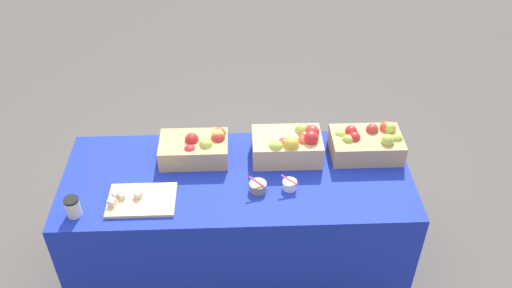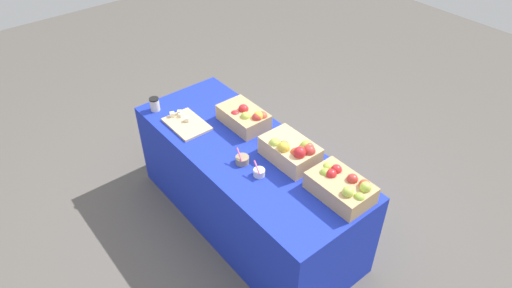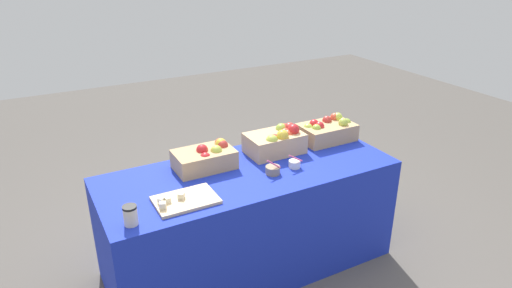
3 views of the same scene
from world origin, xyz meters
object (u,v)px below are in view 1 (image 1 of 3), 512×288
(sample_bowl_mid, at_px, (290,185))
(coffee_cup, at_px, (73,207))
(sample_bowl_near, at_px, (258,187))
(apple_crate_middle, at_px, (290,145))
(cutting_board_front, at_px, (140,200))
(apple_crate_right, at_px, (197,148))
(apple_crate_left, at_px, (367,143))

(sample_bowl_mid, distance_m, coffee_cup, 1.10)
(sample_bowl_near, bearing_deg, sample_bowl_mid, 3.00)
(apple_crate_middle, xyz_separation_m, coffee_cup, (-1.12, -0.41, -0.03))
(cutting_board_front, distance_m, sample_bowl_near, 0.61)
(sample_bowl_near, xyz_separation_m, sample_bowl_mid, (0.17, 0.01, -0.00))
(cutting_board_front, height_order, sample_bowl_mid, sample_bowl_mid)
(sample_bowl_mid, height_order, coffee_cup, coffee_cup)
(apple_crate_middle, relative_size, apple_crate_right, 1.02)
(apple_crate_middle, xyz_separation_m, sample_bowl_mid, (-0.02, -0.26, -0.06))
(sample_bowl_near, height_order, coffee_cup, same)
(apple_crate_left, relative_size, sample_bowl_near, 3.67)
(apple_crate_left, xyz_separation_m, sample_bowl_mid, (-0.46, -0.28, -0.05))
(apple_crate_right, distance_m, sample_bowl_near, 0.44)
(apple_crate_left, bearing_deg, coffee_cup, -164.59)
(apple_crate_middle, bearing_deg, sample_bowl_near, -125.14)
(sample_bowl_near, bearing_deg, apple_crate_left, 24.44)
(apple_crate_middle, distance_m, sample_bowl_near, 0.34)
(apple_crate_right, height_order, sample_bowl_mid, apple_crate_right)
(apple_crate_left, bearing_deg, apple_crate_middle, -178.23)
(cutting_board_front, relative_size, coffee_cup, 3.22)
(sample_bowl_mid, bearing_deg, cutting_board_front, -174.89)
(apple_crate_right, height_order, coffee_cup, apple_crate_right)
(coffee_cup, bearing_deg, apple_crate_middle, 20.35)
(apple_crate_left, height_order, apple_crate_right, apple_crate_left)
(sample_bowl_near, bearing_deg, apple_crate_middle, 54.86)
(cutting_board_front, bearing_deg, coffee_cup, -165.40)
(cutting_board_front, height_order, sample_bowl_near, sample_bowl_near)
(apple_crate_middle, bearing_deg, sample_bowl_mid, -94.86)
(apple_crate_left, distance_m, sample_bowl_near, 0.69)
(apple_crate_left, bearing_deg, sample_bowl_mid, -148.93)
(apple_crate_middle, xyz_separation_m, apple_crate_right, (-0.52, 0.01, -0.02))
(cutting_board_front, bearing_deg, apple_crate_left, 15.62)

